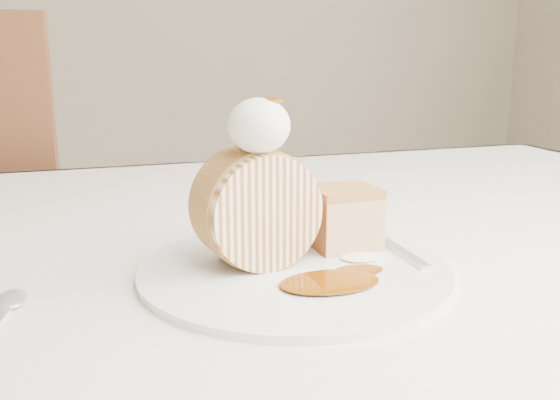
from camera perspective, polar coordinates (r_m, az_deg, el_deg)
name	(u,v)px	position (r m, az deg, el deg)	size (l,w,h in m)	color
table	(258,312)	(0.70, -2.03, -10.16)	(1.40, 0.90, 0.75)	beige
plate	(294,270)	(0.55, 1.32, -6.45)	(0.27, 0.27, 0.01)	white
roulade_slice	(257,208)	(0.54, -2.13, -0.76)	(0.10, 0.10, 0.06)	#FFE7B1
cake_chunk	(344,221)	(0.60, 5.83, -1.94)	(0.06, 0.06, 0.05)	#BE8048
whipped_cream	(259,126)	(0.52, -1.94, 6.81)	(0.05, 0.05, 0.05)	white
caramel_drizzle	(269,94)	(0.52, -1.03, 9.71)	(0.03, 0.02, 0.01)	#663004
caramel_pool	(329,282)	(0.51, 4.55, -7.46)	(0.08, 0.06, 0.00)	#663004
fork	(396,248)	(0.60, 10.53, -4.34)	(0.02, 0.16, 0.00)	silver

